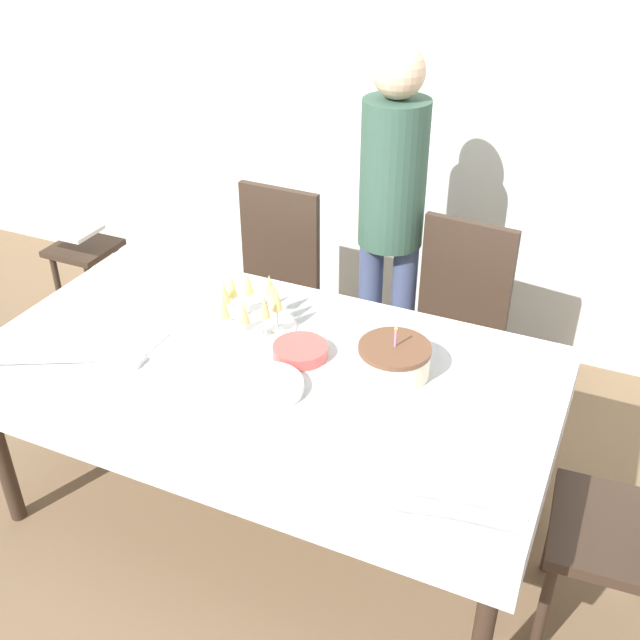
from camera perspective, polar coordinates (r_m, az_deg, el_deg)
name	(u,v)px	position (r m, az deg, el deg)	size (l,w,h in m)	color
ground_plane	(275,512)	(3.08, -3.49, -14.40)	(12.00, 12.00, 0.00)	brown
wall_back	(422,75)	(3.71, 7.78, 17.98)	(8.00, 0.05, 2.70)	silver
dining_table	(269,381)	(2.65, -3.94, -4.69)	(1.98, 1.02, 0.75)	white
dining_chair_far_left	(270,283)	(3.51, -3.84, 2.84)	(0.43, 0.43, 0.96)	#38281E
dining_chair_far_right	(453,324)	(3.24, 10.09, -0.32)	(0.46, 0.46, 0.96)	#38281E
birthday_cake	(394,359)	(2.50, 5.67, -3.01)	(0.24, 0.24, 0.18)	beige
champagne_tray	(251,306)	(2.71, -5.26, 1.08)	(0.32, 0.32, 0.18)	silver
plate_stack_main	(268,386)	(2.43, -3.98, -5.05)	(0.23, 0.23, 0.03)	silver
plate_stack_dessert	(300,351)	(2.59, -1.51, -2.37)	(0.19, 0.19, 0.04)	#CC4C47
cake_knife	(397,411)	(2.37, 5.87, -6.90)	(0.30, 0.06, 0.00)	silver
fork_pile	(119,359)	(2.66, -15.09, -2.89)	(0.18, 0.08, 0.02)	silver
napkin_pile	(139,340)	(2.75, -13.63, -1.50)	(0.15, 0.15, 0.01)	white
person_standing	(392,201)	(3.23, 5.50, 8.98)	(0.28, 0.28, 1.62)	#3F4C72
high_chair	(83,262)	(3.97, -17.62, 4.25)	(0.33, 0.35, 0.71)	#38281E
gift_bag	(41,365)	(3.89, -20.46, -3.22)	(0.26, 0.16, 0.23)	#4CA5D8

